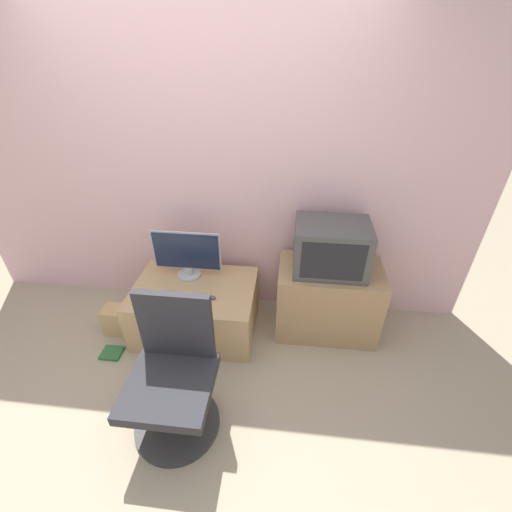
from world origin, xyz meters
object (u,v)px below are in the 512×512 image
(office_chair, at_px, (173,379))
(cardboard_box_lower, at_px, (119,320))
(mouse, at_px, (212,298))
(book, at_px, (112,353))
(main_monitor, at_px, (187,254))
(keyboard, at_px, (180,298))
(crt_tv, at_px, (331,247))

(office_chair, relative_size, cardboard_box_lower, 3.78)
(mouse, distance_m, book, 0.96)
(main_monitor, height_order, mouse, main_monitor)
(main_monitor, xyz_separation_m, keyboard, (0.01, -0.32, -0.21))
(keyboard, height_order, office_chair, office_chair)
(keyboard, height_order, cardboard_box_lower, keyboard)
(crt_tv, bearing_deg, keyboard, -165.77)
(keyboard, bearing_deg, mouse, 6.64)
(main_monitor, distance_m, cardboard_box_lower, 0.84)
(cardboard_box_lower, bearing_deg, main_monitor, 25.03)
(book, bearing_deg, main_monitor, 44.48)
(keyboard, height_order, mouse, mouse)
(main_monitor, relative_size, mouse, 8.74)
(cardboard_box_lower, bearing_deg, office_chair, -43.67)
(main_monitor, distance_m, mouse, 0.44)
(cardboard_box_lower, distance_m, book, 0.29)
(crt_tv, relative_size, office_chair, 0.59)
(crt_tv, distance_m, office_chair, 1.45)
(office_chair, bearing_deg, mouse, 82.70)
(crt_tv, xyz_separation_m, office_chair, (-0.99, -0.97, -0.43))
(crt_tv, bearing_deg, book, -163.26)
(keyboard, relative_size, office_chair, 0.35)
(mouse, bearing_deg, crt_tv, 16.24)
(main_monitor, xyz_separation_m, book, (-0.55, -0.54, -0.65))
(cardboard_box_lower, relative_size, book, 1.52)
(keyboard, distance_m, book, 0.75)
(office_chair, relative_size, book, 5.73)
(main_monitor, relative_size, office_chair, 0.61)
(office_chair, bearing_deg, cardboard_box_lower, 136.33)
(book, bearing_deg, mouse, 17.29)
(mouse, relative_size, book, 0.40)
(keyboard, distance_m, crt_tv, 1.23)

